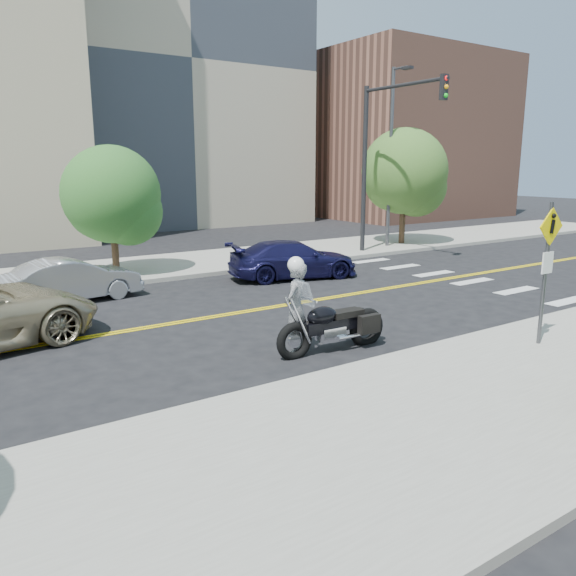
% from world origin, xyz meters
% --- Properties ---
extents(ground_plane, '(120.00, 120.00, 0.00)m').
position_xyz_m(ground_plane, '(0.00, 0.00, 0.00)').
color(ground_plane, black).
rests_on(ground_plane, ground).
extents(sidewalk_near, '(60.00, 5.00, 0.15)m').
position_xyz_m(sidewalk_near, '(0.00, -7.50, 0.07)').
color(sidewalk_near, '#9E9B91').
rests_on(sidewalk_near, ground_plane).
extents(sidewalk_far, '(60.00, 5.00, 0.15)m').
position_xyz_m(sidewalk_far, '(0.00, 7.50, 0.07)').
color(sidewalk_far, '#9E9B91').
rests_on(sidewalk_far, ground_plane).
extents(building_mid, '(18.00, 14.00, 20.00)m').
position_xyz_m(building_mid, '(8.00, 26.00, 10.00)').
color(building_mid, '#A39984').
rests_on(building_mid, ground_plane).
extents(building_right, '(14.00, 12.00, 12.00)m').
position_xyz_m(building_right, '(26.00, 20.00, 6.00)').
color(building_right, '#8C5947').
rests_on(building_right, ground_plane).
extents(lamp_post, '(0.16, 0.16, 8.00)m').
position_xyz_m(lamp_post, '(12.00, 6.50, 4.15)').
color(lamp_post, '#4C4C51').
rests_on(lamp_post, sidewalk_far).
extents(traffic_light, '(0.28, 4.50, 7.00)m').
position_xyz_m(traffic_light, '(10.00, 5.08, 4.67)').
color(traffic_light, black).
rests_on(traffic_light, sidewalk_far).
extents(pedestrian_sign, '(0.78, 0.08, 3.00)m').
position_xyz_m(pedestrian_sign, '(4.20, -6.31, 1.96)').
color(pedestrian_sign, '#4C4C51').
rests_on(pedestrian_sign, sidewalk_near).
extents(motorcyclist, '(0.84, 0.78, 2.06)m').
position_xyz_m(motorcyclist, '(-0.21, -3.55, 1.02)').
color(motorcyclist, '#9C9DA1').
rests_on(motorcyclist, ground).
extents(motorcycle, '(2.65, 0.90, 1.60)m').
position_xyz_m(motorcycle, '(0.53, -3.87, 0.80)').
color(motorcycle, black).
rests_on(motorcycle, ground).
extents(parked_car_silver, '(3.98, 1.79, 1.27)m').
position_xyz_m(parked_car_silver, '(-2.99, 3.80, 0.63)').
color(parked_car_silver, '#96979D').
rests_on(parked_car_silver, ground).
extents(parked_car_blue, '(4.84, 2.86, 1.32)m').
position_xyz_m(parked_car_blue, '(4.30, 3.13, 0.66)').
color(parked_car_blue, '#181644').
rests_on(parked_car_blue, ground).
extents(tree_far_a, '(3.34, 3.34, 4.57)m').
position_xyz_m(tree_far_a, '(-0.82, 6.71, 2.89)').
color(tree_far_a, '#382619').
rests_on(tree_far_a, ground).
extents(tree_far_b, '(4.08, 4.08, 5.64)m').
position_xyz_m(tree_far_b, '(13.22, 6.78, 3.59)').
color(tree_far_b, '#382619').
rests_on(tree_far_b, ground).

